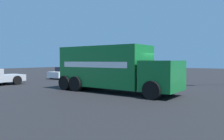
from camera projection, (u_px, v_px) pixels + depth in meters
ground_plane at (138, 92)px, 14.93m from camera, size 100.00×100.00×0.00m
delivery_truck at (112, 68)px, 14.75m from camera, size 8.18×2.77×2.98m
sedan_white at (67, 73)px, 26.09m from camera, size 2.28×4.42×1.31m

